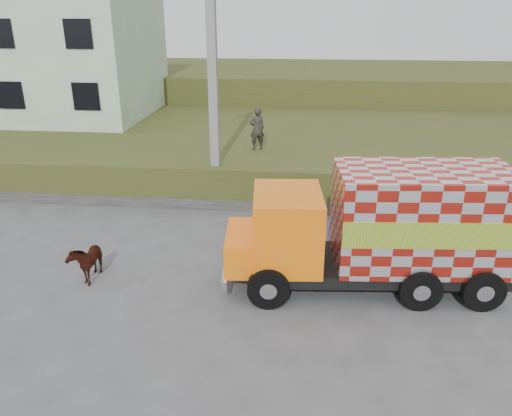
# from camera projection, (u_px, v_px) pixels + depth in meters

# --- Properties ---
(ground) EXTENTS (120.00, 120.00, 0.00)m
(ground) POSITION_uv_depth(u_px,v_px,m) (223.00, 265.00, 14.04)
(ground) COLOR #474749
(ground) RESTS_ON ground
(embankment) EXTENTS (40.00, 12.00, 1.50)m
(embankment) POSITION_uv_depth(u_px,v_px,m) (258.00, 147.00, 22.98)
(embankment) COLOR #324918
(embankment) RESTS_ON ground
(embankment_far) EXTENTS (40.00, 12.00, 3.00)m
(embankment_far) POSITION_uv_depth(u_px,v_px,m) (276.00, 90.00, 33.77)
(embankment_far) COLOR #324918
(embankment_far) RESTS_ON ground
(retaining_strip) EXTENTS (16.00, 0.50, 0.40)m
(retaining_strip) POSITION_uv_depth(u_px,v_px,m) (187.00, 202.00, 18.03)
(retaining_strip) COLOR #595651
(retaining_strip) RESTS_ON ground
(building) EXTENTS (10.00, 8.00, 6.00)m
(building) POSITION_uv_depth(u_px,v_px,m) (49.00, 54.00, 25.39)
(building) COLOR silver
(building) RESTS_ON embankment
(utility_pole) EXTENTS (1.20, 0.30, 8.00)m
(utility_pole) POSITION_uv_depth(u_px,v_px,m) (213.00, 92.00, 16.85)
(utility_pole) COLOR gray
(utility_pole) RESTS_ON ground
(cargo_truck) EXTENTS (7.22, 2.95, 3.15)m
(cargo_truck) POSITION_uv_depth(u_px,v_px,m) (383.00, 228.00, 12.43)
(cargo_truck) COLOR black
(cargo_truck) RESTS_ON ground
(cow) EXTENTS (0.62, 1.30, 1.08)m
(cow) POSITION_uv_depth(u_px,v_px,m) (87.00, 260.00, 13.18)
(cow) COLOR black
(cow) RESTS_ON ground
(pedestrian) EXTENTS (0.72, 0.61, 1.66)m
(pedestrian) POSITION_uv_depth(u_px,v_px,m) (257.00, 129.00, 19.47)
(pedestrian) COLOR #2A2725
(pedestrian) RESTS_ON embankment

